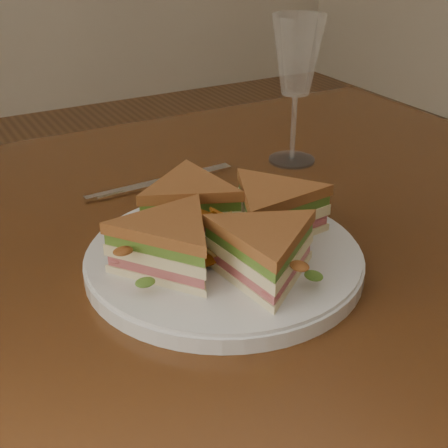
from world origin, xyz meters
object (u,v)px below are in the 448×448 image
table (170,307)px  knife (156,184)px  plate (224,260)px  spoon (212,208)px  wine_glass (297,59)px  sandwich_wedges (224,228)px

table → knife: size_ratio=5.57×
plate → spoon: size_ratio=1.59×
knife → wine_glass: 0.25m
table → sandwich_wedges: size_ratio=4.52×
sandwich_wedges → knife: bearing=84.2°
spoon → sandwich_wedges: bearing=-126.9°
sandwich_wedges → table: bearing=105.1°
table → sandwich_wedges: sandwich_wedges is taller
sandwich_wedges → plate: bearing=0.0°
wine_glass → knife: bearing=175.4°
plate → sandwich_wedges: 0.04m
plate → spoon: bearing=66.9°
knife → table: bearing=-111.9°
plate → sandwich_wedges: size_ratio=1.08×
table → wine_glass: 0.38m
knife → plate: bearing=-98.6°
table → spoon: spoon is taller
spoon → table: bearing=-172.4°
table → spoon: (0.08, 0.03, 0.10)m
spoon → knife: size_ratio=0.84×
table → plate: plate is taller
sandwich_wedges → spoon: size_ratio=1.47×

